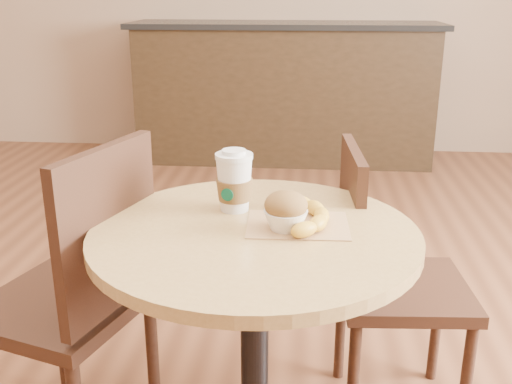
{
  "coord_description": "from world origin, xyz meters",
  "views": [
    {
      "loc": [
        0.19,
        -1.4,
        1.29
      ],
      "look_at": [
        0.07,
        -0.08,
        0.83
      ],
      "focal_mm": 42.0,
      "sensor_mm": 36.0,
      "label": 1
    }
  ],
  "objects_px": {
    "chair_left": "(78,294)",
    "coffee_cup": "(234,183)",
    "muffin": "(286,211)",
    "chair_right": "(384,275)",
    "cafe_table": "(255,303)",
    "banana": "(300,214)"
  },
  "relations": [
    {
      "from": "chair_right",
      "to": "coffee_cup",
      "type": "bearing_deg",
      "value": 113.8
    },
    {
      "from": "cafe_table",
      "to": "banana",
      "type": "bearing_deg",
      "value": 28.13
    },
    {
      "from": "cafe_table",
      "to": "chair_left",
      "type": "distance_m",
      "value": 0.5
    },
    {
      "from": "chair_left",
      "to": "muffin",
      "type": "height_order",
      "value": "chair_left"
    },
    {
      "from": "coffee_cup",
      "to": "chair_right",
      "type": "bearing_deg",
      "value": 43.03
    },
    {
      "from": "coffee_cup",
      "to": "muffin",
      "type": "bearing_deg",
      "value": -26.95
    },
    {
      "from": "cafe_table",
      "to": "banana",
      "type": "relative_size",
      "value": 2.98
    },
    {
      "from": "muffin",
      "to": "banana",
      "type": "bearing_deg",
      "value": 56.97
    },
    {
      "from": "chair_left",
      "to": "chair_right",
      "type": "xyz_separation_m",
      "value": [
        0.84,
        0.25,
        -0.03
      ]
    },
    {
      "from": "cafe_table",
      "to": "chair_right",
      "type": "bearing_deg",
      "value": 44.14
    },
    {
      "from": "coffee_cup",
      "to": "banana",
      "type": "bearing_deg",
      "value": -7.83
    },
    {
      "from": "chair_right",
      "to": "chair_left",
      "type": "bearing_deg",
      "value": 103.08
    },
    {
      "from": "cafe_table",
      "to": "coffee_cup",
      "type": "height_order",
      "value": "coffee_cup"
    },
    {
      "from": "chair_right",
      "to": "banana",
      "type": "height_order",
      "value": "chair_right"
    },
    {
      "from": "chair_left",
      "to": "coffee_cup",
      "type": "distance_m",
      "value": 0.53
    },
    {
      "from": "cafe_table",
      "to": "chair_right",
      "type": "height_order",
      "value": "chair_right"
    },
    {
      "from": "cafe_table",
      "to": "muffin",
      "type": "height_order",
      "value": "muffin"
    },
    {
      "from": "cafe_table",
      "to": "chair_left",
      "type": "height_order",
      "value": "chair_left"
    },
    {
      "from": "chair_left",
      "to": "coffee_cup",
      "type": "height_order",
      "value": "chair_left"
    },
    {
      "from": "chair_left",
      "to": "cafe_table",
      "type": "bearing_deg",
      "value": 96.6
    },
    {
      "from": "cafe_table",
      "to": "coffee_cup",
      "type": "distance_m",
      "value": 0.3
    },
    {
      "from": "muffin",
      "to": "cafe_table",
      "type": "bearing_deg",
      "value": -175.71
    }
  ]
}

